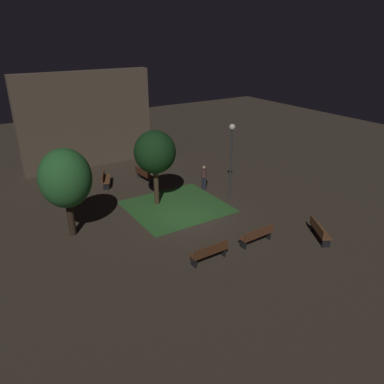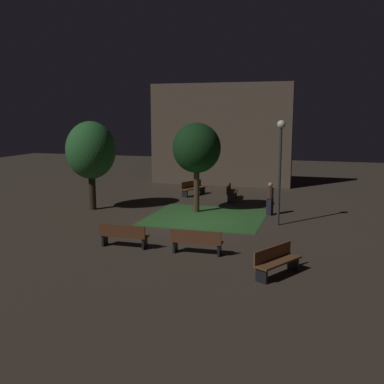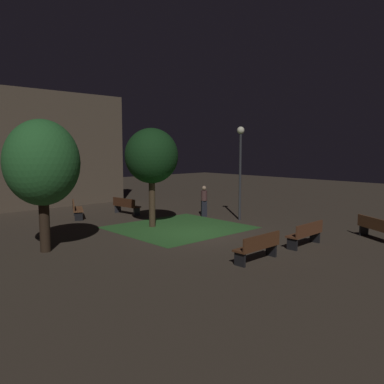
% 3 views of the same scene
% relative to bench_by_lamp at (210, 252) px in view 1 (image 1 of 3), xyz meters
% --- Properties ---
extents(ground_plane, '(60.00, 60.00, 0.00)m').
position_rel_bench_by_lamp_xyz_m(ground_plane, '(1.39, 4.23, -0.48)').
color(ground_plane, '#3D3328').
extents(grass_lawn, '(5.44, 5.07, 0.01)m').
position_rel_bench_by_lamp_xyz_m(grass_lawn, '(1.63, 5.68, -0.48)').
color(grass_lawn, '#2D6028').
rests_on(grass_lawn, ground).
extents(bench_by_lamp, '(1.81, 0.50, 0.88)m').
position_rel_bench_by_lamp_xyz_m(bench_by_lamp, '(0.00, 0.00, 0.00)').
color(bench_by_lamp, '#512D19').
rests_on(bench_by_lamp, ground).
extents(bench_corner, '(1.81, 0.53, 0.88)m').
position_rel_bench_by_lamp_xyz_m(bench_corner, '(2.79, 0.00, 0.00)').
color(bench_corner, brown).
rests_on(bench_corner, ground).
extents(bench_near_trees, '(1.31, 1.80, 0.88)m').
position_rel_bench_by_lamp_xyz_m(bench_near_trees, '(5.67, -1.30, 0.00)').
color(bench_near_trees, brown).
rests_on(bench_near_trees, ground).
extents(bench_back_row, '(0.66, 1.84, 0.88)m').
position_rel_bench_by_lamp_xyz_m(bench_back_row, '(1.86, 10.34, 0.00)').
color(bench_back_row, '#422314').
rests_on(bench_back_row, ground).
extents(bench_front_right, '(1.18, 1.84, 0.88)m').
position_rel_bench_by_lamp_xyz_m(bench_front_right, '(-0.65, 11.06, 0.00)').
color(bench_front_right, brown).
rests_on(bench_front_right, ground).
extents(tree_back_left, '(2.50, 2.50, 4.51)m').
position_rel_bench_by_lamp_xyz_m(tree_back_left, '(-4.42, 5.70, 2.55)').
color(tree_back_left, '#2D2116').
rests_on(tree_back_left, ground).
extents(tree_left_canopy, '(2.37, 2.37, 4.44)m').
position_rel_bench_by_lamp_xyz_m(tree_left_canopy, '(0.86, 6.65, 2.70)').
color(tree_left_canopy, '#423021').
rests_on(tree_left_canopy, ground).
extents(lamp_post_plaza_west, '(0.36, 0.36, 4.59)m').
position_rel_bench_by_lamp_xyz_m(lamp_post_plaza_west, '(5.07, 5.07, 2.64)').
color(lamp_post_plaza_west, '#333338').
rests_on(lamp_post_plaza_west, ground).
extents(pedestrian, '(0.34, 0.32, 1.61)m').
position_rel_bench_by_lamp_xyz_m(pedestrian, '(4.47, 6.98, 0.37)').
color(pedestrian, black).
rests_on(pedestrian, ground).
extents(building_wall_backdrop, '(9.75, 0.80, 6.92)m').
position_rel_bench_by_lamp_xyz_m(building_wall_backdrop, '(-0.07, 15.57, 2.98)').
color(building_wall_backdrop, brown).
rests_on(building_wall_backdrop, ground).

